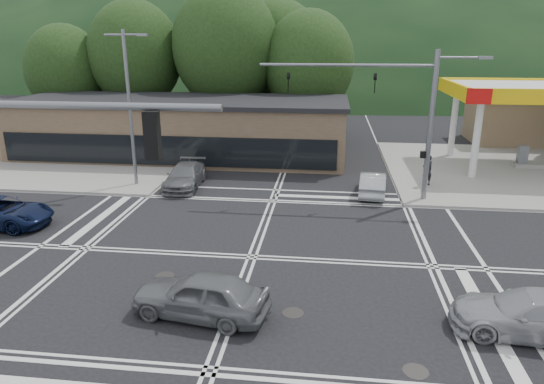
# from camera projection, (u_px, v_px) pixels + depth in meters

# --- Properties ---
(ground) EXTENTS (120.00, 120.00, 0.00)m
(ground) POSITION_uv_depth(u_px,v_px,m) (252.00, 257.00, 19.77)
(ground) COLOR black
(ground) RESTS_ON ground
(sidewalk_ne) EXTENTS (16.00, 16.00, 0.15)m
(sidewalk_ne) POSITION_uv_depth(u_px,v_px,m) (510.00, 171.00, 32.23)
(sidewalk_ne) COLOR gray
(sidewalk_ne) RESTS_ON ground
(sidewalk_nw) EXTENTS (16.00, 16.00, 0.15)m
(sidewalk_nw) POSITION_uv_depth(u_px,v_px,m) (83.00, 158.00, 35.65)
(sidewalk_nw) COLOR gray
(sidewalk_nw) RESTS_ON ground
(convenience_store) EXTENTS (10.00, 6.00, 3.80)m
(convenience_store) POSITION_uv_depth(u_px,v_px,m) (535.00, 121.00, 40.56)
(convenience_store) COLOR #846B4F
(convenience_store) RESTS_ON ground
(commercial_row) EXTENTS (24.00, 8.00, 4.00)m
(commercial_row) POSITION_uv_depth(u_px,v_px,m) (182.00, 130.00, 36.16)
(commercial_row) COLOR brown
(commercial_row) RESTS_ON ground
(hill_north) EXTENTS (252.00, 126.00, 140.00)m
(hill_north) POSITION_uv_depth(u_px,v_px,m) (318.00, 79.00, 104.89)
(hill_north) COLOR black
(hill_north) RESTS_ON ground
(tree_n_a) EXTENTS (8.00, 8.00, 11.75)m
(tree_n_a) POSITION_uv_depth(u_px,v_px,m) (135.00, 55.00, 41.90)
(tree_n_a) COLOR #382619
(tree_n_a) RESTS_ON ground
(tree_n_b) EXTENTS (9.00, 9.00, 12.98)m
(tree_n_b) POSITION_uv_depth(u_px,v_px,m) (226.00, 47.00, 40.78)
(tree_n_b) COLOR #382619
(tree_n_b) RESTS_ON ground
(tree_n_c) EXTENTS (7.60, 7.60, 10.87)m
(tree_n_c) POSITION_uv_depth(u_px,v_px,m) (308.00, 63.00, 40.38)
(tree_n_c) COLOR #382619
(tree_n_c) RESTS_ON ground
(tree_n_d) EXTENTS (6.80, 6.80, 9.76)m
(tree_n_d) POSITION_uv_depth(u_px,v_px,m) (66.00, 70.00, 42.03)
(tree_n_d) COLOR #382619
(tree_n_d) RESTS_ON ground
(tree_n_e) EXTENTS (8.40, 8.40, 11.98)m
(tree_n_e) POSITION_uv_depth(u_px,v_px,m) (278.00, 54.00, 44.31)
(tree_n_e) COLOR #382619
(tree_n_e) RESTS_ON ground
(streetlight_nw) EXTENTS (2.50, 0.25, 9.00)m
(streetlight_nw) POSITION_uv_depth(u_px,v_px,m) (130.00, 102.00, 27.71)
(streetlight_nw) COLOR slate
(streetlight_nw) RESTS_ON ground
(signal_mast_ne) EXTENTS (11.65, 0.30, 8.00)m
(signal_mast_ne) POSITION_uv_depth(u_px,v_px,m) (407.00, 108.00, 25.19)
(signal_mast_ne) COLOR slate
(signal_mast_ne) RESTS_ON ground
(car_grey_center) EXTENTS (4.61, 2.43, 1.50)m
(car_grey_center) POSITION_uv_depth(u_px,v_px,m) (201.00, 295.00, 15.40)
(car_grey_center) COLOR slate
(car_grey_center) RESTS_ON ground
(car_silver_east) EXTENTS (4.93, 2.39, 1.38)m
(car_silver_east) POSITION_uv_depth(u_px,v_px,m) (534.00, 314.00, 14.42)
(car_silver_east) COLOR #9C9DA2
(car_silver_east) RESTS_ON ground
(car_queue_a) EXTENTS (1.78, 4.12, 1.32)m
(car_queue_a) POSITION_uv_depth(u_px,v_px,m) (373.00, 183.00, 27.46)
(car_queue_a) COLOR #A7ABAE
(car_queue_a) RESTS_ON ground
(car_queue_b) EXTENTS (2.67, 5.05, 1.64)m
(car_queue_b) POSITION_uv_depth(u_px,v_px,m) (309.00, 142.00, 37.48)
(car_queue_b) COLOR silver
(car_queue_b) RESTS_ON ground
(car_northbound) EXTENTS (2.15, 4.81, 1.37)m
(car_northbound) POSITION_uv_depth(u_px,v_px,m) (185.00, 176.00, 28.85)
(car_northbound) COLOR #5C5F61
(car_northbound) RESTS_ON ground
(pedestrian) EXTENTS (0.80, 0.70, 1.84)m
(pedestrian) POSITION_uv_depth(u_px,v_px,m) (427.00, 170.00, 28.63)
(pedestrian) COLOR black
(pedestrian) RESTS_ON sidewalk_ne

